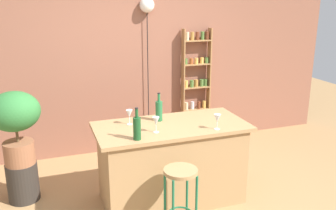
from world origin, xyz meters
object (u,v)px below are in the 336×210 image
object	(u,v)px
wine_glass_left	(217,119)
plant_stool	(23,181)
wine_glass_center	(156,121)
wine_glass_right	(129,114)
spice_shelf	(196,85)
pendant_globe_light	(147,8)
bottle_olive_oil	(159,110)
potted_plant	(15,120)
bar_stool	(180,187)
bottle_spirits_clear	(137,128)

from	to	relation	value
wine_glass_left	plant_stool	bearing A→B (deg)	157.33
wine_glass_center	wine_glass_right	xyz separation A→B (m)	(-0.20, 0.33, 0.00)
spice_shelf	pendant_globe_light	xyz separation A→B (m)	(-0.76, 0.02, 1.15)
wine_glass_center	wine_glass_right	bearing A→B (deg)	121.34
bottle_olive_oil	wine_glass_left	bearing A→B (deg)	-43.87
potted_plant	wine_glass_center	distance (m)	1.54
wine_glass_right	plant_stool	bearing A→B (deg)	161.94
plant_stool	wine_glass_right	xyz separation A→B (m)	(1.17, -0.38, 0.79)
bottle_olive_oil	potted_plant	bearing A→B (deg)	166.36
bar_stool	wine_glass_center	size ratio (longest dim) A/B	4.24
pendant_globe_light	bar_stool	bearing A→B (deg)	-98.69
wine_glass_center	pendant_globe_light	bearing A→B (deg)	76.19
pendant_globe_light	plant_stool	bearing A→B (deg)	-150.85
plant_stool	wine_glass_left	size ratio (longest dim) A/B	2.73
bottle_spirits_clear	bottle_olive_oil	bearing A→B (deg)	51.21
spice_shelf	pendant_globe_light	bearing A→B (deg)	178.37
potted_plant	pendant_globe_light	size ratio (longest dim) A/B	0.37
bar_stool	bottle_olive_oil	xyz separation A→B (m)	(0.06, 0.83, 0.51)
bottle_spirits_clear	wine_glass_center	world-z (taller)	bottle_spirits_clear
bottle_olive_oil	bottle_spirits_clear	distance (m)	0.60
bar_stool	bottle_spirits_clear	xyz separation A→B (m)	(-0.32, 0.36, 0.51)
spice_shelf	bar_stool	bearing A→B (deg)	-116.77
plant_stool	pendant_globe_light	world-z (taller)	pendant_globe_light
potted_plant	bottle_spirits_clear	xyz separation A→B (m)	(1.13, -0.83, 0.06)
potted_plant	wine_glass_left	size ratio (longest dim) A/B	5.04
plant_stool	pendant_globe_light	xyz separation A→B (m)	(1.78, 0.99, 1.86)
bottle_olive_oil	pendant_globe_light	distance (m)	1.75
wine_glass_left	wine_glass_center	xyz separation A→B (m)	(-0.63, 0.13, 0.00)
wine_glass_left	wine_glass_center	world-z (taller)	same
spice_shelf	bottle_spirits_clear	size ratio (longest dim) A/B	5.51
wine_glass_center	wine_glass_right	distance (m)	0.38
bar_stool	wine_glass_right	bearing A→B (deg)	109.18
plant_stool	wine_glass_center	xyz separation A→B (m)	(1.36, -0.71, 0.79)
wine_glass_left	pendant_globe_light	distance (m)	2.12
pendant_globe_light	potted_plant	bearing A→B (deg)	-150.85
bottle_spirits_clear	spice_shelf	bearing A→B (deg)	52.04
plant_stool	wine_glass_center	size ratio (longest dim) A/B	2.73
potted_plant	bottle_olive_oil	xyz separation A→B (m)	(1.51, -0.37, 0.06)
spice_shelf	bottle_spirits_clear	world-z (taller)	spice_shelf
wine_glass_left	pendant_globe_light	size ratio (longest dim) A/B	0.07
bar_stool	spice_shelf	size ratio (longest dim) A/B	0.39
bar_stool	wine_glass_left	xyz separation A→B (m)	(0.54, 0.36, 0.50)
bar_stool	bottle_spirits_clear	distance (m)	0.70
pendant_globe_light	spice_shelf	bearing A→B (deg)	-1.63
spice_shelf	bottle_olive_oil	world-z (taller)	spice_shelf
plant_stool	spice_shelf	bearing A→B (deg)	20.95
bottle_olive_oil	wine_glass_left	world-z (taller)	bottle_olive_oil
bottle_olive_oil	wine_glass_right	xyz separation A→B (m)	(-0.34, -0.01, -0.00)
bar_stool	wine_glass_center	distance (m)	0.71
potted_plant	wine_glass_left	distance (m)	2.16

